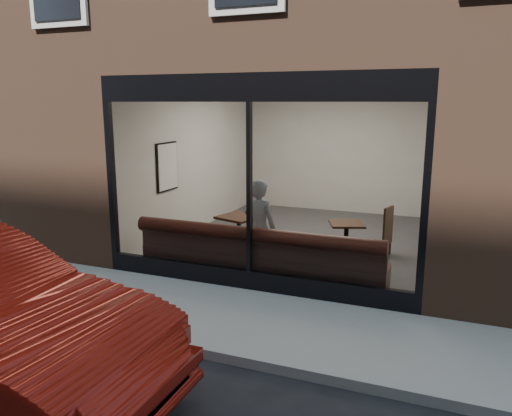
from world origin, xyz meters
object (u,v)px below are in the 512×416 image
at_px(cafe_chair_right, 377,243).
at_px(cafe_table_left, 239,217).
at_px(banquette, 259,267).
at_px(person, 260,229).
at_px(cafe_table_right, 347,224).
at_px(cafe_chair_left, 248,230).

bearing_deg(cafe_chair_right, cafe_table_left, 37.97).
distance_m(banquette, person, 0.61).
xyz_separation_m(cafe_table_right, cafe_chair_right, (0.43, 0.75, -0.50)).
distance_m(cafe_chair_left, cafe_chair_right, 2.58).
bearing_deg(cafe_chair_right, person, 64.81).
xyz_separation_m(banquette, person, (-0.07, 0.18, 0.58)).
distance_m(cafe_table_left, cafe_table_right, 1.95).
bearing_deg(cafe_chair_right, cafe_table_right, 75.78).
bearing_deg(cafe_chair_left, cafe_table_right, -176.92).
distance_m(cafe_table_right, cafe_chair_right, 1.00).
relative_size(cafe_chair_left, cafe_chair_right, 1.11).
height_order(cafe_table_left, cafe_chair_left, cafe_table_left).
bearing_deg(cafe_table_left, cafe_table_right, 6.59).
height_order(person, cafe_chair_right, person).
bearing_deg(banquette, cafe_chair_left, 117.54).
relative_size(banquette, cafe_table_left, 6.08).
relative_size(person, cafe_chair_right, 4.36).
relative_size(banquette, person, 2.48).
height_order(person, cafe_chair_left, person).
relative_size(cafe_table_right, cafe_chair_left, 1.37).
relative_size(person, cafe_chair_left, 3.94).
xyz_separation_m(person, cafe_chair_right, (1.60, 1.86, -0.57)).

